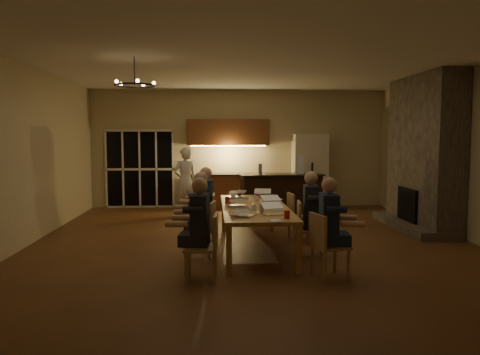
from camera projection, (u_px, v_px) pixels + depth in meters
name	position (u px, v px, depth m)	size (l,w,h in m)	color
floor	(252.00, 243.00, 8.51)	(9.00, 9.00, 0.00)	brown
back_wall	(239.00, 149.00, 12.87)	(8.00, 0.04, 3.20)	beige
left_wall	(23.00, 156.00, 8.14)	(0.04, 9.00, 3.20)	beige
right_wall	(470.00, 155.00, 8.60)	(0.04, 9.00, 3.20)	beige
ceiling	(253.00, 63.00, 8.23)	(8.00, 9.00, 0.04)	white
french_doors	(140.00, 169.00, 12.71)	(1.86, 0.08, 2.10)	black
fireplace	(424.00, 153.00, 9.78)	(0.58, 2.50, 3.20)	#645B4F
kitchenette	(228.00, 164.00, 12.57)	(2.24, 0.68, 2.40)	brown
refrigerator	(309.00, 171.00, 12.66)	(0.90, 0.68, 2.00)	beige
dining_table	(254.00, 228.00, 8.03)	(1.10, 3.10, 0.75)	tan
bar_island	(281.00, 197.00, 10.78)	(1.91, 0.68, 1.08)	black
chair_left_near	(201.00, 247.00, 6.30)	(0.44, 0.44, 0.89)	#AF7E57
chair_left_mid	(201.00, 229.00, 7.54)	(0.44, 0.44, 0.89)	#AF7E57
chair_left_far	(203.00, 218.00, 8.57)	(0.44, 0.44, 0.89)	#AF7E57
chair_right_near	(330.00, 246.00, 6.40)	(0.44, 0.44, 0.89)	#AF7E57
chair_right_mid	(311.00, 229.00, 7.54)	(0.44, 0.44, 0.89)	#AF7E57
chair_right_far	(301.00, 217.00, 8.69)	(0.44, 0.44, 0.89)	#AF7E57
person_left_near	(200.00, 228.00, 6.40)	(0.60, 0.60, 1.38)	#25272F
person_right_near	(329.00, 227.00, 6.44)	(0.60, 0.60, 1.38)	#1D2D49
person_left_mid	(201.00, 215.00, 7.47)	(0.60, 0.60, 1.38)	#32363B
person_right_mid	(311.00, 214.00, 7.56)	(0.60, 0.60, 1.38)	#25272F
person_left_far	(206.00, 205.00, 8.55)	(0.60, 0.60, 1.38)	#1D2D49
standing_person	(185.00, 181.00, 11.51)	(0.61, 0.40, 1.68)	white
chandelier	(135.00, 85.00, 7.47)	(0.64, 0.64, 0.03)	black
laptop_a	(243.00, 208.00, 6.99)	(0.32, 0.28, 0.23)	silver
laptop_b	(274.00, 207.00, 7.10)	(0.32, 0.28, 0.23)	silver
laptop_c	(237.00, 199.00, 8.02)	(0.32, 0.28, 0.23)	silver
laptop_d	(273.00, 199.00, 8.00)	(0.32, 0.28, 0.23)	silver
laptop_e	(236.00, 192.00, 9.12)	(0.32, 0.28, 0.23)	silver
laptop_f	(262.00, 192.00, 9.01)	(0.32, 0.28, 0.23)	silver
mug_front	(253.00, 207.00, 7.54)	(0.08, 0.08, 0.10)	white
mug_mid	(256.00, 199.00, 8.54)	(0.08, 0.08, 0.10)	white
mug_back	(233.00, 197.00, 8.77)	(0.09, 0.09, 0.10)	white
redcup_near	(287.00, 215.00, 6.75)	(0.08, 0.08, 0.12)	red
redcup_mid	(228.00, 200.00, 8.32)	(0.10, 0.10, 0.12)	red
redcup_far	(257.00, 193.00, 9.37)	(0.09, 0.09, 0.12)	red
can_silver	(262.00, 208.00, 7.33)	(0.06, 0.06, 0.12)	#B2B2B7
can_cola	(239.00, 193.00, 9.34)	(0.07, 0.07, 0.12)	#3F0F0C
plate_near	(276.00, 210.00, 7.54)	(0.26, 0.26, 0.02)	white
plate_left	(241.00, 214.00, 7.09)	(0.24, 0.24, 0.02)	white
plate_far	(275.00, 199.00, 8.78)	(0.27, 0.27, 0.02)	white
notepad	(275.00, 221.00, 6.55)	(0.16, 0.22, 0.01)	white
bar_bottle	(260.00, 169.00, 10.65)	(0.08, 0.08, 0.24)	#99999E
bar_blender	(301.00, 164.00, 10.80)	(0.14, 0.14, 0.44)	silver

